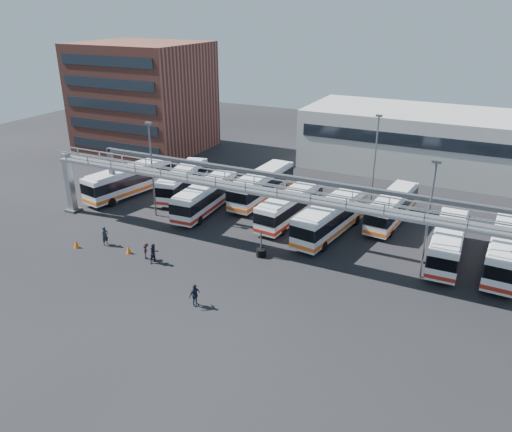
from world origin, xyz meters
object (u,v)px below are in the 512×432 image
at_px(pedestrian_b, 154,253).
at_px(bus_8, 506,249).
at_px(light_pole_back, 375,155).
at_px(bus_3, 262,185).
at_px(pedestrian_c, 146,251).
at_px(bus_1, 183,180).
at_px(bus_4, 290,206).
at_px(bus_7, 448,241).
at_px(pedestrian_a, 105,236).
at_px(bus_0, 129,180).
at_px(bus_5, 331,217).
at_px(bus_2, 205,196).
at_px(cone_right, 129,249).
at_px(light_pole_mid, 429,214).
at_px(bus_6, 392,207).
at_px(cone_left, 76,244).
at_px(light_pole_left, 152,165).
at_px(tire_stack, 261,252).
at_px(pedestrian_d, 195,295).

bearing_deg(pedestrian_b, bus_8, -46.75).
bearing_deg(light_pole_back, bus_3, -157.22).
bearing_deg(pedestrian_c, bus_8, -97.78).
distance_m(bus_1, pedestrian_c, 16.50).
relative_size(bus_3, bus_4, 1.08).
xyz_separation_m(light_pole_back, bus_4, (-6.34, -9.08, -3.95)).
distance_m(bus_7, pedestrian_a, 31.55).
relative_size(bus_0, bus_5, 1.01).
distance_m(bus_2, bus_3, 7.06).
bearing_deg(cone_right, light_pole_mid, 16.60).
relative_size(bus_7, pedestrian_c, 6.99).
distance_m(bus_5, bus_6, 7.40).
relative_size(bus_5, bus_7, 1.09).
distance_m(bus_0, cone_left, 14.21).
xyz_separation_m(light_pole_mid, bus_1, (-28.95, 7.74, -3.93)).
bearing_deg(pedestrian_b, bus_3, 12.89).
height_order(bus_1, pedestrian_c, bus_1).
bearing_deg(light_pole_left, pedestrian_c, -58.11).
height_order(bus_0, bus_5, bus_0).
bearing_deg(pedestrian_a, light_pole_mid, -66.26).
bearing_deg(bus_3, cone_right, -103.93).
xyz_separation_m(light_pole_mid, bus_7, (1.52, 4.32, -3.93)).
relative_size(bus_5, tire_stack, 4.56).
relative_size(pedestrian_c, tire_stack, 0.60).
distance_m(light_pole_back, bus_3, 13.18).
xyz_separation_m(light_pole_left, bus_7, (29.52, 3.32, -3.93)).
distance_m(bus_6, pedestrian_c, 25.36).
height_order(bus_6, pedestrian_a, bus_6).
relative_size(light_pole_back, bus_3, 0.88).
distance_m(light_pole_back, bus_6, 6.92).
height_order(bus_8, pedestrian_a, bus_8).
distance_m(bus_8, pedestrian_a, 36.02).
bearing_deg(bus_1, cone_right, -86.11).
distance_m(bus_6, cone_left, 31.64).
relative_size(bus_0, pedestrian_d, 6.45).
xyz_separation_m(bus_4, pedestrian_b, (-7.23, -13.72, -0.86)).
bearing_deg(bus_6, bus_8, -22.15).
height_order(bus_5, pedestrian_a, bus_5).
relative_size(bus_2, tire_stack, 4.24).
relative_size(light_pole_back, bus_8, 0.89).
xyz_separation_m(bus_1, bus_8, (35.10, -3.08, 0.12)).
relative_size(bus_0, cone_right, 15.31).
relative_size(light_pole_mid, bus_0, 0.86).
relative_size(bus_0, bus_1, 1.08).
distance_m(bus_4, tire_stack, 8.56).
distance_m(bus_5, bus_8, 15.66).
distance_m(bus_1, pedestrian_d, 24.40).
distance_m(bus_1, tire_stack, 18.47).
relative_size(light_pole_mid, pedestrian_b, 5.54).
bearing_deg(light_pole_back, pedestrian_a, -132.26).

